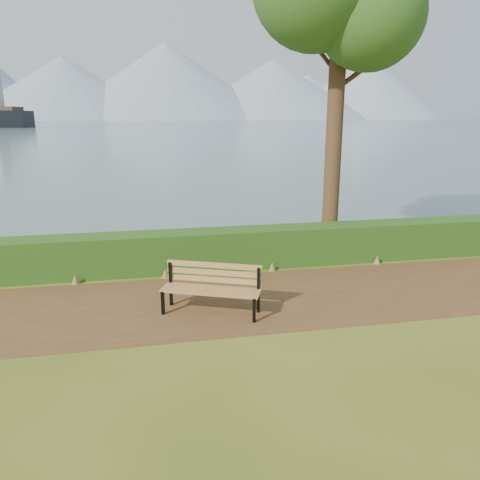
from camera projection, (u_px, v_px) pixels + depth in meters
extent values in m
plane|color=#415017|center=(224.00, 307.00, 9.70)|extent=(140.00, 140.00, 0.00)
cube|color=#4E331B|center=(221.00, 302.00, 9.98)|extent=(40.00, 3.40, 0.01)
cube|color=#1F4714|center=(207.00, 250.00, 12.03)|extent=(32.00, 0.85, 1.00)
cube|color=#466371|center=(145.00, 122.00, 255.84)|extent=(700.00, 510.00, 0.00)
cone|color=gray|center=(65.00, 88.00, 365.94)|extent=(160.00, 160.00, 48.00)
cone|color=gray|center=(167.00, 81.00, 388.92)|extent=(190.00, 190.00, 62.00)
cone|color=gray|center=(273.00, 90.00, 402.98)|extent=(170.00, 170.00, 50.00)
cone|color=gray|center=(365.00, 87.00, 428.66)|extent=(150.00, 150.00, 58.00)
cone|color=gray|center=(131.00, 99.00, 410.34)|extent=(120.00, 120.00, 35.00)
cone|color=gray|center=(307.00, 97.00, 435.61)|extent=(130.00, 130.00, 40.00)
cube|color=black|center=(163.00, 303.00, 9.28)|extent=(0.08, 0.08, 0.49)
cube|color=black|center=(171.00, 284.00, 9.68)|extent=(0.08, 0.08, 0.94)
cube|color=black|center=(167.00, 289.00, 9.46)|extent=(0.27, 0.55, 0.05)
cube|color=black|center=(254.00, 311.00, 8.93)|extent=(0.08, 0.08, 0.49)
cube|color=black|center=(258.00, 291.00, 9.33)|extent=(0.08, 0.08, 0.94)
cube|color=black|center=(256.00, 295.00, 9.10)|extent=(0.27, 0.55, 0.05)
cube|color=#8D5D36|center=(208.00, 294.00, 9.07)|extent=(1.86, 0.86, 0.04)
cube|color=#8D5D36|center=(210.00, 292.00, 9.20)|extent=(1.86, 0.86, 0.04)
cube|color=#8D5D36|center=(212.00, 289.00, 9.34)|extent=(1.86, 0.86, 0.04)
cube|color=#8D5D36|center=(213.00, 287.00, 9.47)|extent=(1.86, 0.86, 0.04)
cube|color=#8D5D36|center=(214.00, 280.00, 9.49)|extent=(1.84, 0.81, 0.11)
cube|color=#8D5D36|center=(214.00, 272.00, 9.46)|extent=(1.84, 0.81, 0.11)
cube|color=#8D5D36|center=(214.00, 265.00, 9.42)|extent=(1.84, 0.81, 0.11)
cylinder|color=#362516|center=(335.00, 110.00, 12.45)|extent=(0.44, 0.44, 7.98)
sphere|color=#1C4617|center=(365.00, 7.00, 12.44)|extent=(2.88, 2.88, 2.88)
sphere|color=#1C4617|center=(370.00, 15.00, 11.32)|extent=(2.66, 2.66, 2.66)
cylinder|color=#362516|center=(355.00, 75.00, 12.31)|extent=(1.17, 0.13, 0.87)
cylinder|color=#362516|center=(321.00, 52.00, 12.09)|extent=(0.90, 0.42, 0.80)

